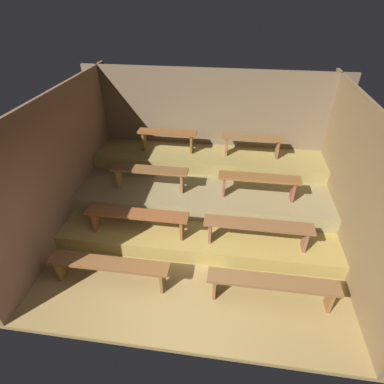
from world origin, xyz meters
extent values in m
cube|color=olive|center=(0.00, 2.20, -0.04)|extent=(6.14, 5.20, 0.08)
cube|color=brown|center=(0.00, 4.43, 1.37)|extent=(6.14, 0.06, 2.74)
cube|color=brown|center=(-2.70, 2.20, 1.37)|extent=(0.06, 5.20, 2.74)
cube|color=olive|center=(2.70, 2.20, 1.37)|extent=(0.06, 5.20, 2.74)
cube|color=olive|center=(0.00, 2.82, 0.15)|extent=(5.34, 3.16, 0.31)
cube|color=olive|center=(0.00, 3.25, 0.46)|extent=(5.34, 2.30, 0.31)
cube|color=olive|center=(0.00, 3.88, 0.77)|extent=(5.34, 1.04, 0.31)
cube|color=brown|center=(-1.33, 0.63, 0.46)|extent=(2.04, 0.30, 0.05)
cube|color=brown|center=(-2.23, 0.63, 0.22)|extent=(0.05, 0.24, 0.44)
cube|color=brown|center=(-0.43, 0.63, 0.22)|extent=(0.05, 0.24, 0.44)
cube|color=brown|center=(1.33, 0.63, 0.46)|extent=(2.04, 0.30, 0.05)
cube|color=brown|center=(0.43, 0.63, 0.22)|extent=(0.05, 0.24, 0.44)
cube|color=brown|center=(2.23, 0.63, 0.22)|extent=(0.05, 0.24, 0.44)
cube|color=brown|center=(-1.11, 1.61, 0.77)|extent=(1.93, 0.30, 0.05)
cube|color=brown|center=(-1.95, 1.61, 0.53)|extent=(0.05, 0.24, 0.44)
cube|color=brown|center=(-0.26, 1.61, 0.53)|extent=(0.05, 0.24, 0.44)
cube|color=brown|center=(1.11, 1.61, 0.77)|extent=(1.93, 0.30, 0.05)
cube|color=brown|center=(0.26, 1.61, 0.53)|extent=(0.05, 0.24, 0.44)
cube|color=brown|center=(1.95, 1.61, 0.53)|extent=(0.05, 0.24, 0.44)
cube|color=brown|center=(-1.13, 2.69, 1.08)|extent=(1.62, 0.30, 0.05)
cube|color=brown|center=(-1.82, 2.69, 0.84)|extent=(0.05, 0.24, 0.44)
cube|color=brown|center=(-0.44, 2.69, 0.84)|extent=(0.05, 0.24, 0.44)
cube|color=brown|center=(1.13, 2.69, 1.08)|extent=(1.62, 0.30, 0.05)
cube|color=brown|center=(0.44, 2.69, 0.84)|extent=(0.05, 0.24, 0.44)
cube|color=brown|center=(1.82, 2.69, 0.84)|extent=(0.05, 0.24, 0.44)
cube|color=brown|center=(-0.99, 3.92, 1.39)|extent=(1.39, 0.30, 0.05)
cube|color=brown|center=(-1.57, 3.92, 1.14)|extent=(0.05, 0.24, 0.44)
cube|color=brown|center=(-0.41, 3.92, 1.14)|extent=(0.05, 0.24, 0.44)
cube|color=brown|center=(0.99, 3.92, 1.39)|extent=(1.39, 0.30, 0.05)
cube|color=brown|center=(0.41, 3.92, 1.14)|extent=(0.05, 0.24, 0.44)
cube|color=brown|center=(1.57, 3.92, 1.14)|extent=(0.05, 0.24, 0.44)
camera|label=1|loc=(0.53, -2.67, 4.32)|focal=28.87mm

